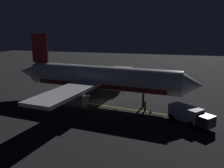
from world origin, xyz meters
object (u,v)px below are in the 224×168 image
ground_crew_worker (145,106)px  traffic_cone_near_right (124,93)px  traffic_cone_near_left (151,111)px  baggage_truck (189,115)px  traffic_cone_under_wing (115,110)px  catering_truck (100,83)px  airliner (98,78)px

ground_crew_worker → traffic_cone_near_right: bearing=-148.7°
ground_crew_worker → traffic_cone_near_left: 1.26m
ground_crew_worker → traffic_cone_near_left: (0.49, 0.97, -0.64)m
baggage_truck → traffic_cone_under_wing: (-2.20, -11.42, -0.99)m
catering_truck → airliner: bearing=18.0°
catering_truck → traffic_cone_near_left: 19.30m
airliner → traffic_cone_near_left: size_ratio=65.72×
traffic_cone_under_wing → airliner: bearing=-134.9°
baggage_truck → ground_crew_worker: (-3.50, -6.73, -0.35)m
catering_truck → traffic_cone_under_wing: 16.62m
baggage_truck → traffic_cone_under_wing: size_ratio=11.64×
catering_truck → traffic_cone_near_left: catering_truck is taller
catering_truck → traffic_cone_under_wing: bearing=27.8°
catering_truck → traffic_cone_near_left: (13.88, 13.39, -0.91)m
ground_crew_worker → traffic_cone_under_wing: size_ratio=3.16×
baggage_truck → traffic_cone_near_left: 6.57m
traffic_cone_near_left → ground_crew_worker: bearing=-117.1°
baggage_truck → traffic_cone_near_right: 18.27m
traffic_cone_near_left → traffic_cone_near_right: same height
catering_truck → traffic_cone_near_right: (3.71, 6.53, -0.91)m
airliner → traffic_cone_near_right: (-6.62, 3.18, -4.13)m
baggage_truck → ground_crew_worker: 7.59m
airliner → ground_crew_worker: 10.19m
catering_truck → traffic_cone_near_right: bearing=60.4°
traffic_cone_near_left → traffic_cone_near_right: bearing=-146.0°
baggage_truck → traffic_cone_under_wing: 11.67m
catering_truck → traffic_cone_under_wing: catering_truck is taller
airliner → traffic_cone_under_wing: size_ratio=65.72×
traffic_cone_under_wing → ground_crew_worker: bearing=105.5°
airliner → traffic_cone_under_wing: bearing=45.1°
airliner → traffic_cone_under_wing: (4.36, 4.37, -4.13)m
catering_truck → ground_crew_worker: catering_truck is taller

